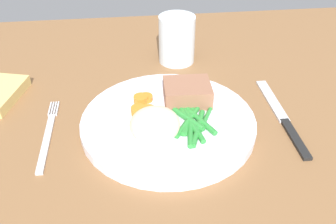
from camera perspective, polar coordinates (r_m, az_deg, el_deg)
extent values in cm
cube|color=brown|center=(57.87, 2.87, -2.82)|extent=(120.00, 90.00, 2.00)
cylinder|color=white|center=(56.60, 0.00, -1.47)|extent=(26.41, 26.41, 1.60)
cube|color=#936047|center=(59.03, 2.97, 3.03)|extent=(7.57, 6.37, 3.07)
ellipsoid|color=beige|center=(50.67, -2.04, -1.98)|extent=(6.96, 5.94, 4.98)
cylinder|color=orange|center=(59.28, -4.21, 1.99)|extent=(2.30, 2.30, 1.11)
cylinder|color=orange|center=(56.31, -3.05, 0.06)|extent=(2.25, 2.25, 1.25)
cylinder|color=orange|center=(59.78, -3.47, 2.18)|extent=(2.31, 2.31, 0.80)
cylinder|color=orange|center=(56.64, -4.57, 0.22)|extent=(2.28, 2.28, 1.23)
cylinder|color=#2D8C38|center=(54.92, 2.83, -1.30)|extent=(5.29, 7.45, 0.80)
cylinder|color=#2D8C38|center=(55.14, 3.22, -1.08)|extent=(4.29, 5.78, 0.89)
cylinder|color=#2D8C38|center=(54.99, 2.68, -1.27)|extent=(3.44, 6.74, 0.76)
cylinder|color=#2D8C38|center=(53.62, 4.64, -2.47)|extent=(3.50, 7.88, 0.79)
cylinder|color=#2D8C38|center=(53.64, 3.65, -2.41)|extent=(2.14, 8.34, 0.76)
cylinder|color=#2D8C38|center=(54.37, 3.86, -1.80)|extent=(2.31, 8.50, 0.79)
cylinder|color=#2D8C38|center=(55.00, 3.39, -1.23)|extent=(2.61, 7.41, 0.84)
cylinder|color=#2D8C38|center=(55.15, 4.89, -1.19)|extent=(4.03, 7.17, 0.83)
cylinder|color=#2D8C38|center=(55.28, 2.62, -1.03)|extent=(2.79, 7.54, 0.76)
cylinder|color=#2D8C38|center=(55.53, 5.79, -1.10)|extent=(3.25, 5.63, 0.62)
cube|color=silver|center=(56.64, -18.21, -4.40)|extent=(1.00, 13.00, 0.40)
cube|color=silver|center=(63.23, -17.69, 0.44)|extent=(0.24, 3.60, 0.40)
cube|color=silver|center=(63.14, -17.33, 0.46)|extent=(0.24, 3.60, 0.40)
cube|color=silver|center=(63.06, -16.98, 0.49)|extent=(0.24, 3.60, 0.40)
cube|color=silver|center=(62.99, -16.62, 0.51)|extent=(0.24, 3.60, 0.40)
cube|color=black|center=(57.48, 18.97, -3.91)|extent=(1.30, 9.00, 0.64)
cube|color=silver|center=(64.68, 15.69, 1.73)|extent=(1.70, 12.00, 0.40)
cylinder|color=silver|center=(72.69, 1.36, 11.11)|extent=(6.99, 6.99, 9.13)
cylinder|color=silver|center=(73.60, 1.34, 9.63)|extent=(6.43, 6.43, 4.93)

